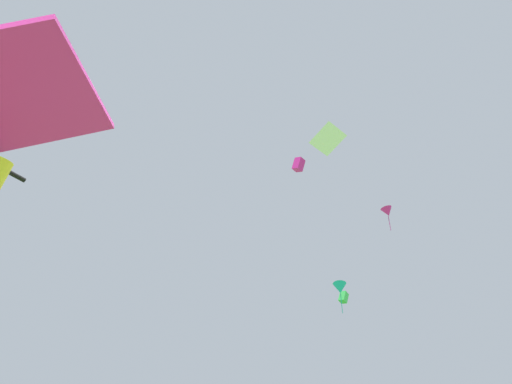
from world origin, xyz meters
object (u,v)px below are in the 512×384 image
distant_kite_magenta_high_left (388,212)px  distant_kite_teal_far_center (340,288)px  distant_kite_green_overhead_distant (344,297)px  distant_kite_white_high_right (327,139)px  distant_kite_magenta_mid_right (299,165)px

distant_kite_magenta_high_left → distant_kite_teal_far_center: size_ratio=0.70×
distant_kite_teal_far_center → distant_kite_green_overhead_distant: size_ratio=2.06×
distant_kite_white_high_right → distant_kite_green_overhead_distant: bearing=109.8°
distant_kite_magenta_high_left → distant_kite_teal_far_center: (-5.58, 5.57, -2.20)m
distant_kite_magenta_high_left → distant_kite_green_overhead_distant: distant_kite_magenta_high_left is taller
distant_kite_magenta_mid_right → distant_kite_magenta_high_left: bearing=73.4°
distant_kite_green_overhead_distant → distant_kite_magenta_mid_right: bearing=-74.7°
distant_kite_teal_far_center → distant_kite_green_overhead_distant: bearing=108.0°
distant_kite_teal_far_center → distant_kite_magenta_mid_right: bearing=-75.9°
distant_kite_magenta_mid_right → distant_kite_teal_far_center: bearing=104.1°
distant_kite_teal_far_center → distant_kite_magenta_mid_right: distant_kite_magenta_mid_right is taller
distant_kite_teal_far_center → distant_kite_magenta_mid_right: (3.31, -13.19, 1.99)m
distant_kite_green_overhead_distant → distant_kite_magenta_mid_right: (5.19, -18.96, 0.76)m
distant_kite_teal_far_center → distant_kite_green_overhead_distant: distant_kite_green_overhead_distant is taller
distant_kite_magenta_high_left → distant_kite_magenta_mid_right: distant_kite_magenta_high_left is taller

